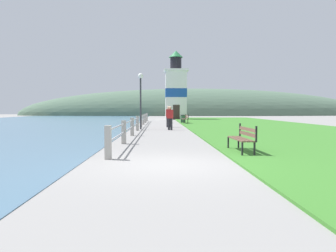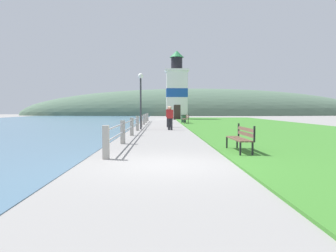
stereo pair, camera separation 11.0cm
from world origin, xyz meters
TOP-DOWN VIEW (x-y plane):
  - ground_plane at (0.00, 0.00)m, footprint 160.00×160.00m
  - grass_verge at (7.81, 17.69)m, footprint 12.00×53.08m
  - seawall_railing at (-1.71, 15.54)m, footprint 0.18×29.26m
  - park_bench_near at (2.52, 2.20)m, footprint 0.50×1.92m
  - park_bench_midway at (2.28, 23.20)m, footprint 0.60×1.72m
  - lighthouse at (2.03, 37.15)m, footprint 3.28×3.28m
  - person_strolling at (0.48, 17.27)m, footprint 0.41×0.23m
  - person_by_railing at (0.50, 14.10)m, footprint 0.44×0.31m
  - trash_bin at (2.18, 25.15)m, footprint 0.54×0.54m
  - lamp_post at (-1.56, 14.76)m, footprint 0.36×0.36m
  - distant_hillside at (8.00, 65.39)m, footprint 80.00×16.00m

SIDE VIEW (x-z plane):
  - ground_plane at x=0.00m, z-range 0.00..0.00m
  - distant_hillside at x=8.00m, z-range -6.00..6.00m
  - grass_verge at x=7.81m, z-range 0.00..0.06m
  - trash_bin at x=2.18m, z-range 0.00..0.84m
  - park_bench_midway at x=2.28m, z-range 0.07..1.01m
  - park_bench_near at x=2.52m, z-range 0.07..1.01m
  - seawall_railing at x=-1.71m, z-range 0.08..1.06m
  - person_by_railing at x=0.50m, z-range 0.07..1.70m
  - person_strolling at x=0.48m, z-range 0.07..1.74m
  - lamp_post at x=-1.56m, z-range 0.76..4.72m
  - lighthouse at x=2.03m, z-range -0.75..8.74m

